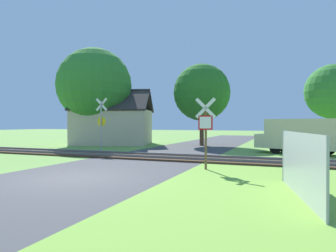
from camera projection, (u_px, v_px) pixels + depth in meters
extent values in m
plane|color=#6B9942|center=(74.00, 178.00, 10.56)|extent=(160.00, 160.00, 0.00)
cube|color=#424244|center=(106.00, 170.00, 12.42)|extent=(6.40, 80.00, 0.01)
cube|color=#75A83B|center=(248.00, 213.00, 6.43)|extent=(6.00, 20.00, 0.01)
cube|color=#422D1E|center=(153.00, 157.00, 16.91)|extent=(60.00, 2.60, 0.10)
cube|color=slate|center=(158.00, 154.00, 17.57)|extent=(60.00, 0.08, 0.12)
cube|color=slate|center=(148.00, 156.00, 16.24)|extent=(60.00, 0.08, 0.12)
cylinder|color=brown|center=(206.00, 137.00, 12.62)|extent=(0.10, 0.10, 2.74)
cube|color=red|center=(205.00, 123.00, 12.56)|extent=(0.60, 0.06, 0.60)
cube|color=white|center=(205.00, 123.00, 12.53)|extent=(0.49, 0.04, 0.49)
cube|color=white|center=(205.00, 108.00, 12.55)|extent=(0.88, 0.08, 0.88)
cube|color=white|center=(205.00, 108.00, 12.55)|extent=(0.88, 0.08, 0.88)
cylinder|color=#9E9EA5|center=(101.00, 127.00, 19.96)|extent=(0.09, 0.09, 3.47)
cube|color=white|center=(102.00, 105.00, 20.00)|extent=(0.88, 0.03, 0.88)
cube|color=white|center=(102.00, 105.00, 20.00)|extent=(0.88, 0.03, 0.88)
cylinder|color=yellow|center=(102.00, 121.00, 20.02)|extent=(0.64, 0.03, 0.64)
cube|color=#C6B293|center=(113.00, 127.00, 28.41)|extent=(7.96, 6.91, 3.22)
cube|color=#332D2D|center=(109.00, 99.00, 27.10)|extent=(7.63, 4.86, 2.15)
cube|color=#332D2D|center=(117.00, 102.00, 29.69)|extent=(7.63, 4.86, 2.15)
cube|color=brown|center=(132.00, 99.00, 28.24)|extent=(0.62, 0.62, 1.10)
cylinder|color=#513823|center=(202.00, 130.00, 26.71)|extent=(0.38, 0.38, 2.84)
sphere|color=#286B23|center=(202.00, 92.00, 26.69)|extent=(5.07, 5.07, 5.07)
cylinder|color=#513823|center=(94.00, 129.00, 27.80)|extent=(0.47, 0.47, 2.93)
sphere|color=#337A2D|center=(94.00, 85.00, 27.77)|extent=(6.89, 6.89, 6.89)
cylinder|color=#513823|center=(333.00, 129.00, 25.03)|extent=(0.39, 0.39, 2.91)
sphere|color=#337A2D|center=(333.00, 92.00, 25.01)|extent=(4.59, 4.59, 4.59)
cube|color=beige|center=(302.00, 134.00, 19.01)|extent=(4.58, 3.10, 1.90)
cube|color=beige|center=(264.00, 140.00, 20.56)|extent=(1.22, 1.93, 0.90)
cube|color=#19232D|center=(270.00, 128.00, 20.32)|extent=(0.53, 1.55, 0.85)
cube|color=navy|center=(306.00, 139.00, 19.75)|extent=(3.60, 1.17, 0.16)
cylinder|color=black|center=(283.00, 147.00, 20.52)|extent=(0.70, 0.38, 0.68)
cylinder|color=black|center=(275.00, 148.00, 19.31)|extent=(0.70, 0.38, 0.68)
cylinder|color=black|center=(330.00, 149.00, 18.72)|extent=(0.70, 0.38, 0.68)
cylinder|color=black|center=(324.00, 151.00, 17.51)|extent=(0.70, 0.38, 0.68)
cylinder|color=#9E9EA5|center=(328.00, 180.00, 5.68)|extent=(0.06, 0.06, 1.70)
cylinder|color=#9E9EA5|center=(283.00, 156.00, 9.97)|extent=(0.06, 0.06, 1.70)
cube|color=#ADB2B7|center=(299.00, 165.00, 7.83)|extent=(0.83, 4.30, 1.70)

